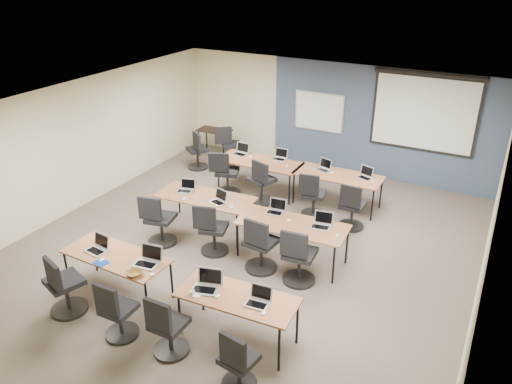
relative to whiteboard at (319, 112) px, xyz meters
The scene contains 58 objects.
floor 4.67m from the whiteboard, 86.12° to the right, with size 8.00×9.00×0.02m, color #6B6354.
ceiling 4.61m from the whiteboard, 86.12° to the right, with size 8.00×9.00×0.02m, color white.
wall_back 0.32m from the whiteboard, 13.87° to the left, with size 8.00×0.04×2.70m, color beige.
wall_front 8.93m from the whiteboard, 88.08° to the right, with size 8.00×0.04×2.70m, color beige.
wall_left 5.77m from the whiteboard, 129.90° to the right, with size 0.04×9.00×2.70m, color beige.
wall_right 6.17m from the whiteboard, 45.83° to the right, with size 0.04×9.00×2.70m, color beige.
blue_accent_panel 1.55m from the whiteboard, ahead, with size 5.50×0.04×2.70m, color #3D5977.
whiteboard is the anchor object (origin of this frame).
projector_screen 2.54m from the whiteboard, ahead, with size 2.40×0.10×1.82m.
training_table_front_left 6.62m from the whiteboard, 96.97° to the right, with size 1.75×0.73×0.73m.
training_table_front_right 6.73m from the whiteboard, 77.94° to the right, with size 1.69×0.70×0.73m.
training_table_mid_left 4.24m from the whiteboard, 99.85° to the right, with size 1.92×0.80×0.73m.
training_table_mid_right 4.55m from the whiteboard, 74.08° to the right, with size 1.94×0.81×0.73m.
training_table_back_left 2.22m from the whiteboard, 107.34° to the right, with size 1.94×0.81×0.73m.
training_table_back_right 2.38m from the whiteboard, 57.32° to the right, with size 1.87×0.78×0.73m.
laptop_0 6.68m from the whiteboard, 99.91° to the right, with size 0.33×0.28×0.25m.
mouse_0 6.84m from the whiteboard, 97.44° to the right, with size 0.06×0.10×0.04m, color white.
task_chair_0 7.45m from the whiteboard, 99.29° to the right, with size 0.58×0.56×1.04m.
laptop_1 6.50m from the whiteboard, 91.80° to the right, with size 0.36×0.30×0.27m.
mouse_1 6.73m from the whiteboard, 89.63° to the right, with size 0.06×0.10×0.03m, color white.
task_chair_1 7.40m from the whiteboard, 90.88° to the right, with size 0.49×0.49×0.97m.
laptop_2 6.68m from the whiteboard, 81.94° to the right, with size 0.36×0.31×0.27m.
mouse_2 6.82m from the whiteboard, 80.11° to the right, with size 0.06×0.09×0.03m, color white.
task_chair_2 7.37m from the whiteboard, 84.38° to the right, with size 0.50×0.50×0.98m.
laptop_3 6.79m from the whiteboard, 75.20° to the right, with size 0.31×0.26×0.24m.
mouse_3 6.99m from the whiteboard, 74.26° to the right, with size 0.06×0.09×0.03m, color white.
task_chair_3 7.66m from the whiteboard, 75.80° to the right, with size 0.47×0.47×0.95m.
laptop_4 4.29m from the whiteboard, 106.27° to the right, with size 0.30×0.26×0.23m.
mouse_4 4.57m from the whiteboard, 102.76° to the right, with size 0.06×0.10×0.04m, color white.
task_chair_4 5.22m from the whiteboard, 103.47° to the right, with size 0.55×0.55×1.03m.
laptop_5 4.26m from the whiteboard, 94.67° to the right, with size 0.31×0.26×0.23m.
mouse_5 4.35m from the whiteboard, 90.24° to the right, with size 0.06×0.10×0.04m, color white.
task_chair_5 4.90m from the whiteboard, 91.73° to the right, with size 0.53×0.52×1.00m.
laptop_6 4.19m from the whiteboard, 79.01° to the right, with size 0.31×0.27×0.24m.
mouse_6 4.46m from the whiteboard, 75.03° to the right, with size 0.06×0.10×0.03m, color white.
task_chair_6 5.06m from the whiteboard, 79.68° to the right, with size 0.57×0.57×1.04m.
laptop_7 4.55m from the whiteboard, 67.58° to the right, with size 0.33×0.28×0.25m.
mouse_7 4.86m from the whiteboard, 64.57° to the right, with size 0.05×0.09×0.03m, color white.
task_chair_7 5.26m from the whiteboard, 71.83° to the right, with size 0.56×0.56×1.04m.
laptop_8 2.27m from the whiteboard, 124.19° to the right, with size 0.34×0.29×0.26m.
mouse_8 2.20m from the whiteboard, 116.26° to the right, with size 0.06×0.09×0.03m, color white.
task_chair_8 2.98m from the whiteboard, 115.67° to the right, with size 0.60×0.57×1.04m.
laptop_9 1.80m from the whiteboard, 99.47° to the right, with size 0.31×0.26×0.24m.
mouse_9 2.10m from the whiteboard, 88.43° to the right, with size 0.06×0.09×0.03m, color white.
task_chair_9 2.77m from the whiteboard, 96.41° to the right, with size 0.58×0.56×1.04m.
laptop_10 2.08m from the whiteboard, 64.39° to the right, with size 0.31×0.26×0.23m.
mouse_10 2.26m from the whiteboard, 60.10° to the right, with size 0.06×0.10×0.04m, color white.
task_chair_10 2.96m from the whiteboard, 70.35° to the right, with size 0.51×0.51×0.99m.
laptop_11 2.59m from the whiteboard, 44.98° to the right, with size 0.30×0.26×0.23m.
mouse_11 2.82m from the whiteboard, 43.92° to the right, with size 0.05×0.09×0.03m, color white.
task_chair_11 3.43m from the whiteboard, 56.34° to the right, with size 0.51×0.51×0.99m.
blue_mousepad 6.88m from the whiteboard, 97.13° to the right, with size 0.22×0.18×0.01m, color #082997.
snack_bowl 6.84m from the whiteboard, 91.56° to the right, with size 0.24×0.24×0.06m, color brown.
snack_plate 6.86m from the whiteboard, 82.65° to the right, with size 0.17×0.17×0.01m, color white.
coffee_cup 6.91m from the whiteboard, 82.91° to the right, with size 0.07×0.07×0.06m, color silver.
utility_table 2.89m from the whiteboard, 167.37° to the right, with size 0.89×0.49×0.75m.
spare_chair_a 2.48m from the whiteboard, 156.91° to the right, with size 0.63×0.54×1.02m.
spare_chair_b 3.23m from the whiteboard, 149.14° to the right, with size 0.60×0.52×1.00m.
Camera 1 is at (3.93, -6.92, 4.97)m, focal length 35.00 mm.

